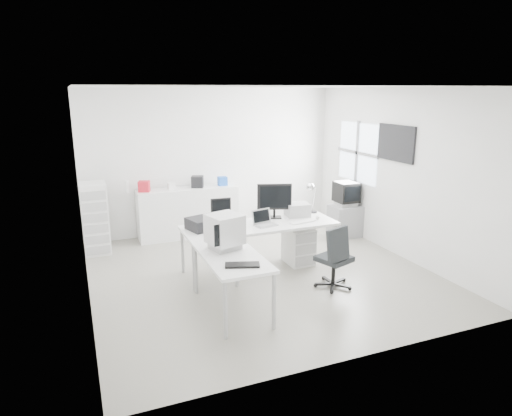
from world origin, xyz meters
name	(u,v)px	position (x,y,z in m)	size (l,w,h in m)	color
floor	(261,273)	(0.00, 0.00, 0.00)	(5.00, 5.00, 0.01)	#B0AC9E
ceiling	(261,87)	(0.00, 0.00, 2.80)	(5.00, 5.00, 0.01)	white
back_wall	(212,161)	(0.00, 2.50, 1.40)	(5.00, 0.02, 2.80)	silver
left_wall	(80,200)	(-2.50, 0.00, 1.40)	(0.02, 5.00, 2.80)	silver
right_wall	(399,174)	(2.50, 0.00, 1.40)	(0.02, 5.00, 2.80)	silver
window	(357,153)	(2.48, 1.20, 1.60)	(0.02, 1.20, 1.10)	white
wall_picture	(396,143)	(2.47, 0.10, 1.90)	(0.04, 0.90, 0.60)	black
main_desk	(260,247)	(0.05, 0.14, 0.38)	(2.40, 0.80, 0.75)	white
side_desk	(232,283)	(-0.80, -0.96, 0.38)	(0.70, 1.40, 0.75)	white
drawer_pedestal	(299,245)	(0.75, 0.19, 0.30)	(0.40, 0.50, 0.60)	white
inkjet_printer	(205,223)	(-0.80, 0.24, 0.84)	(0.49, 0.38, 0.17)	black
lcd_monitor_small	(221,212)	(-0.50, 0.39, 0.95)	(0.31, 0.18, 0.39)	black
lcd_monitor_large	(274,201)	(0.40, 0.39, 1.04)	(0.55, 0.22, 0.58)	black
laptop	(266,219)	(0.10, 0.04, 0.85)	(0.29, 0.30, 0.20)	#B7B7BA
white_keyboard	(302,222)	(0.70, -0.01, 0.76)	(0.43, 0.13, 0.02)	white
white_mouse	(318,218)	(1.00, 0.04, 0.78)	(0.07, 0.07, 0.07)	white
laser_printer	(297,210)	(0.80, 0.36, 0.86)	(0.37, 0.32, 0.21)	#A3A3A3
desk_lamp	(314,198)	(1.15, 0.44, 1.00)	(0.16, 0.16, 0.49)	silver
crt_monitor	(225,232)	(-0.80, -0.71, 0.97)	(0.39, 0.39, 0.44)	#B7B7BA
black_keyboard	(242,265)	(-0.80, -1.36, 0.76)	(0.41, 0.16, 0.03)	black
office_chair	(334,256)	(0.78, -0.84, 0.48)	(0.55, 0.55, 0.95)	#25282A
tv_cabinet	(345,221)	(2.22, 1.11, 0.30)	(0.56, 0.46, 0.61)	gray
crt_tv	(346,194)	(2.22, 1.11, 0.83)	(0.50, 0.48, 0.45)	black
sideboard	(188,212)	(-0.58, 2.24, 0.48)	(1.90, 0.48, 0.95)	white
clutter_box_a	(144,186)	(-1.38, 2.24, 1.05)	(0.19, 0.17, 0.19)	red
clutter_box_b	(171,186)	(-0.88, 2.24, 1.01)	(0.13, 0.11, 0.13)	white
clutter_box_c	(197,182)	(-0.38, 2.24, 1.06)	(0.22, 0.20, 0.22)	black
clutter_box_d	(222,181)	(0.12, 2.24, 1.03)	(0.17, 0.15, 0.17)	blue
clutter_bottle	(127,187)	(-1.68, 2.28, 1.06)	(0.07, 0.07, 0.22)	white
filing_cabinet	(95,218)	(-2.28, 1.95, 0.62)	(0.43, 0.51, 1.23)	white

